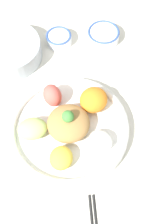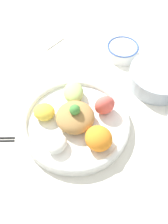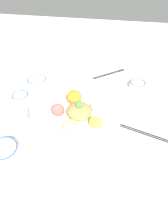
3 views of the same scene
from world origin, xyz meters
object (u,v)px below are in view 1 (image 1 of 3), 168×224
object	(u,v)px
salad_platter	(69,126)
sauce_bowl_dark	(59,38)
sauce_bowl_red	(103,35)
side_serving_bowl	(9,50)

from	to	relation	value
salad_platter	sauce_bowl_dark	xyz separation A→B (m)	(-0.09, -0.31, -0.01)
salad_platter	sauce_bowl_red	world-z (taller)	salad_platter
sauce_bowl_red	sauce_bowl_dark	xyz separation A→B (m)	(0.14, -0.04, -0.00)
sauce_bowl_red	side_serving_bowl	distance (m)	0.30
sauce_bowl_dark	salad_platter	bearing A→B (deg)	74.36
salad_platter	sauce_bowl_red	xyz separation A→B (m)	(-0.23, -0.27, -0.01)
sauce_bowl_dark	side_serving_bowl	xyz separation A→B (m)	(0.16, -0.00, 0.01)
sauce_bowl_dark	side_serving_bowl	size ratio (longest dim) A/B	0.42
salad_platter	sauce_bowl_red	size ratio (longest dim) A/B	3.19
side_serving_bowl	sauce_bowl_dark	bearing A→B (deg)	179.12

